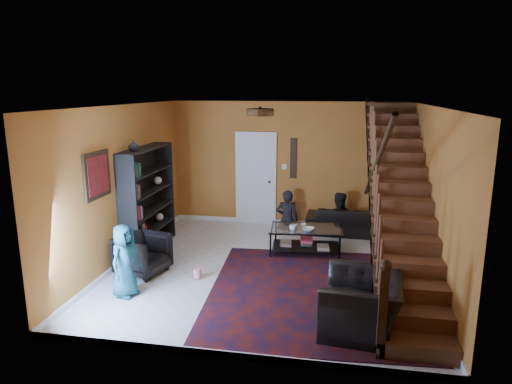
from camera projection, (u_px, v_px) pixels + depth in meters
floor at (268, 269)px, 7.93m from camera, size 5.50×5.50×0.00m
room at (214, 238)px, 9.43m from camera, size 5.50×5.50×5.50m
staircase at (400, 196)px, 7.25m from camera, size 0.95×5.02×3.18m
bookshelf at (148, 201)px, 8.71m from camera, size 0.35×1.80×2.00m
door at (256, 180)px, 10.44m from camera, size 0.82×0.05×2.05m
framed_picture at (97, 175)px, 7.12m from camera, size 0.04×0.74×0.74m
wall_hanging at (293, 158)px, 10.18m from camera, size 0.14×0.03×0.90m
ceiling_fixture at (260, 112)px, 6.55m from camera, size 0.40×0.40×0.10m
rug at (313, 292)px, 7.03m from camera, size 3.35×3.78×0.02m
sofa at (353, 221)px, 9.81m from camera, size 2.00×0.83×0.58m
armchair_left at (143, 254)px, 7.70m from camera, size 0.91×0.90×0.69m
armchair_right at (361, 304)px, 5.86m from camera, size 1.10×1.23×0.73m
person_adult_a at (287, 220)px, 10.12m from camera, size 0.50×0.34×1.35m
person_adult_b at (338, 223)px, 9.93m from camera, size 0.66×0.52×1.34m
person_child at (125, 260)px, 6.81m from camera, size 0.48×0.62×1.13m
coffee_table at (306, 238)px, 8.65m from camera, size 1.38×0.88×0.50m
cup_a at (293, 228)px, 8.43m from camera, size 0.16×0.16×0.11m
cup_b at (303, 226)px, 8.56m from camera, size 0.12×0.12×0.09m
bowl at (308, 229)px, 8.44m from camera, size 0.26×0.26×0.05m
vase at (133, 146)px, 7.98m from camera, size 0.18×0.18×0.19m
popcorn_bucket at (197, 273)px, 7.52m from camera, size 0.13×0.13×0.15m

